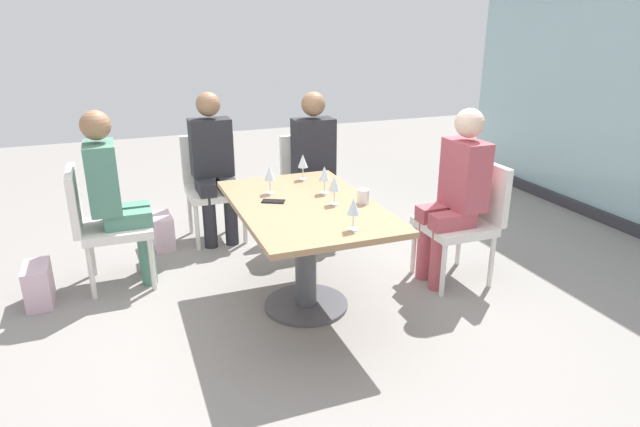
# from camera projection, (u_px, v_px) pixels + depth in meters

# --- Properties ---
(ground_plane) EXTENTS (12.00, 12.00, 0.00)m
(ground_plane) POSITION_uv_depth(u_px,v_px,m) (306.00, 306.00, 3.70)
(ground_plane) COLOR gray
(dining_table_main) EXTENTS (1.36, 0.85, 0.73)m
(dining_table_main) POSITION_uv_depth(u_px,v_px,m) (305.00, 230.00, 3.51)
(dining_table_main) COLOR #997551
(dining_table_main) RESTS_ON ground_plane
(chair_side_end) EXTENTS (0.50, 0.46, 0.87)m
(chair_side_end) POSITION_uv_depth(u_px,v_px,m) (212.00, 181.00, 4.75)
(chair_side_end) COLOR silver
(chair_side_end) RESTS_ON ground_plane
(chair_front_left) EXTENTS (0.46, 0.50, 0.87)m
(chair_front_left) POSITION_uv_depth(u_px,v_px,m) (101.00, 220.00, 3.84)
(chair_front_left) COLOR silver
(chair_front_left) RESTS_ON ground_plane
(chair_near_window) EXTENTS (0.46, 0.51, 0.87)m
(chair_near_window) POSITION_uv_depth(u_px,v_px,m) (467.00, 215.00, 3.94)
(chair_near_window) COLOR silver
(chair_near_window) RESTS_ON ground_plane
(chair_far_left) EXTENTS (0.50, 0.46, 0.87)m
(chair_far_left) POSITION_uv_depth(u_px,v_px,m) (312.00, 180.00, 4.76)
(chair_far_left) COLOR silver
(chair_far_left) RESTS_ON ground_plane
(person_side_end) EXTENTS (0.39, 0.34, 1.26)m
(person_side_end) POSITION_uv_depth(u_px,v_px,m) (213.00, 161.00, 4.58)
(person_side_end) COLOR #28282D
(person_side_end) RESTS_ON ground_plane
(person_front_left) EXTENTS (0.34, 0.39, 1.26)m
(person_front_left) POSITION_uv_depth(u_px,v_px,m) (114.00, 191.00, 3.80)
(person_front_left) COLOR #4C7F6B
(person_front_left) RESTS_ON ground_plane
(person_near_window) EXTENTS (0.34, 0.39, 1.26)m
(person_near_window) POSITION_uv_depth(u_px,v_px,m) (456.00, 189.00, 3.84)
(person_near_window) COLOR #B24C56
(person_near_window) RESTS_ON ground_plane
(person_far_left) EXTENTS (0.39, 0.34, 1.26)m
(person_far_left) POSITION_uv_depth(u_px,v_px,m) (316.00, 160.00, 4.59)
(person_far_left) COLOR #28282D
(person_far_left) RESTS_ON ground_plane
(wine_glass_0) EXTENTS (0.07, 0.07, 0.18)m
(wine_glass_0) POSITION_uv_depth(u_px,v_px,m) (334.00, 184.00, 3.40)
(wine_glass_0) COLOR silver
(wine_glass_0) RESTS_ON dining_table_main
(wine_glass_1) EXTENTS (0.07, 0.07, 0.18)m
(wine_glass_1) POSITION_uv_depth(u_px,v_px,m) (354.00, 207.00, 2.99)
(wine_glass_1) COLOR silver
(wine_glass_1) RESTS_ON dining_table_main
(wine_glass_2) EXTENTS (0.07, 0.07, 0.18)m
(wine_glass_2) POSITION_uv_depth(u_px,v_px,m) (270.00, 174.00, 3.61)
(wine_glass_2) COLOR silver
(wine_glass_2) RESTS_ON dining_table_main
(wine_glass_3) EXTENTS (0.07, 0.07, 0.18)m
(wine_glass_3) POSITION_uv_depth(u_px,v_px,m) (324.00, 174.00, 3.61)
(wine_glass_3) COLOR silver
(wine_glass_3) RESTS_ON dining_table_main
(wine_glass_4) EXTENTS (0.07, 0.07, 0.18)m
(wine_glass_4) POSITION_uv_depth(u_px,v_px,m) (303.00, 162.00, 3.91)
(wine_glass_4) COLOR silver
(wine_glass_4) RESTS_ON dining_table_main
(coffee_cup) EXTENTS (0.08, 0.08, 0.09)m
(coffee_cup) POSITION_uv_depth(u_px,v_px,m) (363.00, 196.00, 3.44)
(coffee_cup) COLOR white
(coffee_cup) RESTS_ON dining_table_main
(cell_phone_on_table) EXTENTS (0.13, 0.16, 0.01)m
(cell_phone_on_table) POSITION_uv_depth(u_px,v_px,m) (273.00, 201.00, 3.48)
(cell_phone_on_table) COLOR black
(cell_phone_on_table) RESTS_ON dining_table_main
(handbag_0) EXTENTS (0.31, 0.18, 0.28)m
(handbag_0) POSITION_uv_depth(u_px,v_px,m) (162.00, 231.00, 4.60)
(handbag_0) COLOR beige
(handbag_0) RESTS_ON ground_plane
(handbag_1) EXTENTS (0.30, 0.16, 0.28)m
(handbag_1) POSITION_uv_depth(u_px,v_px,m) (39.00, 285.00, 3.69)
(handbag_1) COLOR beige
(handbag_1) RESTS_ON ground_plane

